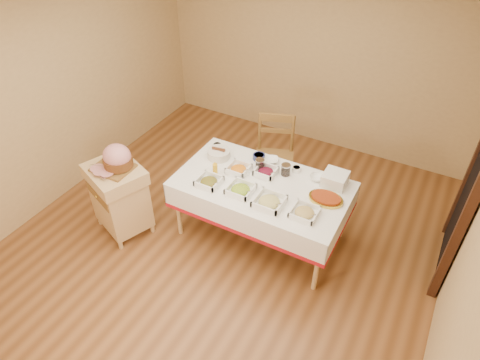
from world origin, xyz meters
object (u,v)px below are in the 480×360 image
at_px(brass_platter, 326,199).
at_px(preserve_jar_right, 286,170).
at_px(mustard_bottle, 215,169).
at_px(bread_basket, 219,154).
at_px(plate_stack, 335,179).
at_px(ham_on_board, 117,159).
at_px(butcher_cart, 120,196).
at_px(dining_table, 262,195).
at_px(dining_chair, 274,156).
at_px(preserve_jar_left, 260,165).

bearing_deg(brass_platter, preserve_jar_right, 160.25).
height_order(mustard_bottle, brass_platter, mustard_bottle).
distance_m(mustard_bottle, brass_platter, 1.20).
height_order(bread_basket, brass_platter, bread_basket).
bearing_deg(preserve_jar_right, bread_basket, -175.27).
bearing_deg(brass_platter, plate_stack, 91.93).
distance_m(ham_on_board, plate_stack, 2.28).
relative_size(butcher_cart, preserve_jar_right, 6.66).
bearing_deg(mustard_bottle, dining_table, 10.90).
relative_size(dining_table, butcher_cart, 2.10).
bearing_deg(bread_basket, dining_table, -16.49).
relative_size(dining_table, preserve_jar_right, 14.01).
relative_size(ham_on_board, brass_platter, 1.22).
bearing_deg(dining_chair, butcher_cart, -130.07).
bearing_deg(bread_basket, preserve_jar_left, 2.27).
xyz_separation_m(ham_on_board, preserve_jar_right, (1.54, 0.88, -0.17)).
bearing_deg(ham_on_board, dining_chair, 50.29).
bearing_deg(preserve_jar_left, butcher_cart, -146.37).
xyz_separation_m(dining_chair, plate_stack, (0.89, -0.44, 0.29)).
bearing_deg(preserve_jar_right, ham_on_board, -150.40).
height_order(ham_on_board, brass_platter, ham_on_board).
bearing_deg(dining_table, ham_on_board, -155.98).
height_order(dining_table, dining_chair, dining_chair).
bearing_deg(preserve_jar_left, bread_basket, -177.73).
height_order(ham_on_board, mustard_bottle, ham_on_board).
bearing_deg(dining_table, brass_platter, 5.75).
bearing_deg(brass_platter, dining_chair, 141.11).
xyz_separation_m(butcher_cart, plate_stack, (2.10, 1.01, 0.34)).
bearing_deg(brass_platter, ham_on_board, -161.60).
relative_size(preserve_jar_left, brass_platter, 0.36).
height_order(dining_chair, preserve_jar_left, dining_chair).
relative_size(bread_basket, brass_platter, 0.73).
relative_size(ham_on_board, plate_stack, 1.76).
distance_m(dining_table, brass_platter, 0.70).
relative_size(dining_table, bread_basket, 7.04).
distance_m(preserve_jar_left, brass_platter, 0.82).
height_order(mustard_bottle, plate_stack, mustard_bottle).
bearing_deg(butcher_cart, brass_platter, 18.88).
bearing_deg(brass_platter, dining_table, -174.25).
distance_m(ham_on_board, mustard_bottle, 1.03).
bearing_deg(mustard_bottle, dining_chair, 71.66).
bearing_deg(butcher_cart, preserve_jar_right, 29.85).
relative_size(preserve_jar_left, plate_stack, 0.52).
height_order(preserve_jar_right, plate_stack, plate_stack).
height_order(ham_on_board, plate_stack, ham_on_board).
distance_m(ham_on_board, brass_platter, 2.19).
relative_size(mustard_bottle, bread_basket, 0.64).
relative_size(butcher_cart, mustard_bottle, 5.23).
xyz_separation_m(dining_table, butcher_cart, (-1.43, -0.65, -0.11)).
distance_m(dining_table, bread_basket, 0.70).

